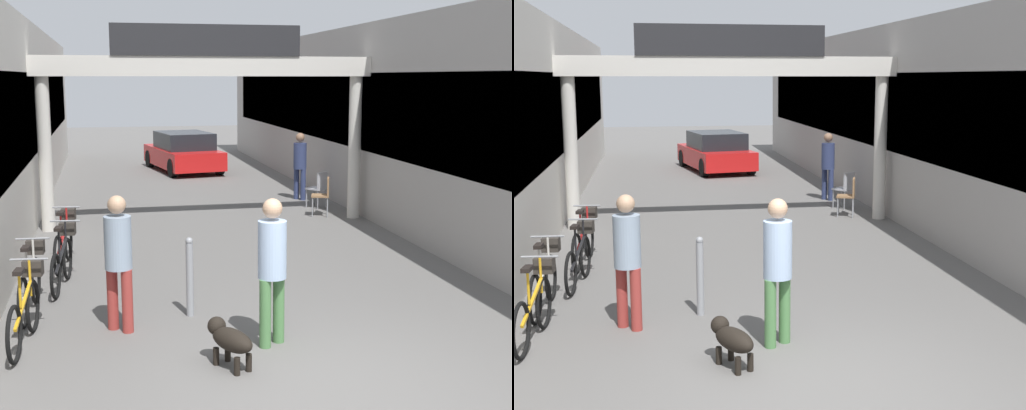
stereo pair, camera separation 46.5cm
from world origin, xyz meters
The scene contains 15 objects.
ground_plane centered at (0.00, 0.00, 0.00)m, with size 80.00×80.00×0.00m, color #605E5B.
storefront_right centered at (5.09, 11.00, 2.18)m, with size 3.00×26.00×4.35m.
arcade_sign_gateway centered at (0.00, 8.49, 3.03)m, with size 7.40×0.47×4.24m.
pedestrian_with_dog centered at (-0.29, 1.28, 1.03)m, with size 0.47×0.47×1.78m.
pedestrian_companion centered at (-2.05, 2.15, 1.00)m, with size 0.48×0.48×1.74m.
pedestrian_carrying_crate centered at (2.82, 11.12, 1.00)m, with size 0.47×0.47×1.74m.
dog_on_leash centered at (-0.91, 0.73, 0.32)m, with size 0.54×0.73×0.52m.
bicycle_orange_nearest centered at (-3.17, 1.95, 0.44)m, with size 0.46×1.69×0.98m.
bicycle_silver_second centered at (-3.22, 3.12, 0.44)m, with size 0.46×1.69×0.98m.
bicycle_black_third centered at (-2.85, 4.31, 0.44)m, with size 0.46×1.68×0.98m.
bicycle_red_farthest centered at (-2.89, 5.54, 0.44)m, with size 0.46×1.68×0.98m.
bollard_post_metal centered at (-1.12, 2.52, 0.55)m, with size 0.10×0.10×1.08m.
cafe_chair_wood_nearer centered at (2.76, 8.86, 0.54)m, with size 0.51×0.51×0.89m.
cafe_chair_aluminium_farther centered at (2.95, 9.87, 0.54)m, with size 0.56×0.56×0.89m.
parked_car_red centered at (0.50, 17.50, 0.64)m, with size 2.44×4.25×1.33m.
Camera 1 is at (-2.20, -6.63, 3.17)m, focal length 50.00 mm.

